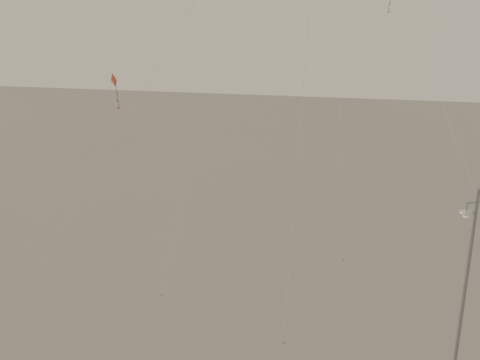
# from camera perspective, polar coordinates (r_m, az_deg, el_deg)

# --- Properties ---
(street_lamp) EXTENTS (1.46, 1.07, 9.71)m
(street_lamp) POSITION_cam_1_polar(r_m,az_deg,el_deg) (29.10, 18.67, -8.94)
(street_lamp) COLOR gray
(street_lamp) RESTS_ON ground
(kite_3) EXTENTS (6.47, 4.29, 13.42)m
(kite_3) POSITION_cam_1_polar(r_m,az_deg,el_deg) (30.45, -13.62, 2.16)
(kite_3) COLOR maroon
(kite_3) RESTS_ON ground
(kite_4) EXTENTS (7.99, 12.32, 17.68)m
(kite_4) POSITION_cam_1_polar(r_m,az_deg,el_deg) (34.27, 15.61, 9.35)
(kite_4) COLOR #322B2A
(kite_4) RESTS_ON ground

